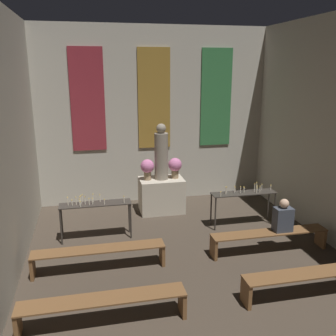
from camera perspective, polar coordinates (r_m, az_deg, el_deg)
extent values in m
cube|color=#B2AD9E|center=(10.25, -2.19, 7.91)|extent=(6.44, 0.12, 4.71)
cube|color=maroon|center=(9.97, -12.16, 10.11)|extent=(0.87, 0.03, 2.64)
cube|color=olive|center=(10.12, -2.13, 10.50)|extent=(0.87, 0.03, 2.64)
cube|color=#33723F|center=(10.57, 7.33, 10.58)|extent=(0.87, 0.03, 2.64)
cube|color=#BCB29E|center=(9.69, -1.00, -4.15)|extent=(1.12, 0.75, 0.88)
cylinder|color=gray|center=(9.40, -1.03, 1.78)|extent=(0.34, 0.34, 1.18)
sphere|color=gray|center=(9.27, -1.05, 6.06)|extent=(0.24, 0.24, 0.24)
cylinder|color=#937A5B|center=(9.46, -3.14, -1.11)|extent=(0.18, 0.18, 0.24)
sphere|color=#C66B9E|center=(9.40, -3.16, 0.29)|extent=(0.34, 0.34, 0.34)
cylinder|color=#937A5B|center=(9.60, 1.07, -0.86)|extent=(0.18, 0.18, 0.24)
sphere|color=#C66B9E|center=(9.53, 1.08, 0.52)|extent=(0.34, 0.34, 0.34)
cube|color=#332D28|center=(8.20, -11.01, -5.38)|extent=(1.52, 0.37, 0.02)
cylinder|color=#332D28|center=(8.23, -16.00, -8.67)|extent=(0.04, 0.04, 0.79)
cylinder|color=#332D28|center=(8.24, -5.70, -8.09)|extent=(0.04, 0.04, 0.79)
cylinder|color=#332D28|center=(8.52, -15.88, -7.84)|extent=(0.04, 0.04, 0.79)
cylinder|color=#332D28|center=(8.53, -5.94, -7.29)|extent=(0.04, 0.04, 0.79)
cylinder|color=silver|center=(8.10, -6.72, -4.85)|extent=(0.02, 0.02, 0.14)
sphere|color=#F9CC4C|center=(8.07, -6.74, -4.30)|extent=(0.02, 0.02, 0.02)
cylinder|color=silver|center=(8.08, -9.67, -5.16)|extent=(0.02, 0.02, 0.10)
sphere|color=#F9CC4C|center=(8.06, -9.69, -4.74)|extent=(0.02, 0.02, 0.02)
cylinder|color=silver|center=(8.19, -13.84, -4.92)|extent=(0.02, 0.02, 0.16)
sphere|color=#F9CC4C|center=(8.16, -13.88, -4.32)|extent=(0.02, 0.02, 0.02)
cylinder|color=silver|center=(8.26, -10.33, -4.57)|extent=(0.02, 0.02, 0.15)
sphere|color=#F9CC4C|center=(8.23, -10.36, -4.01)|extent=(0.02, 0.02, 0.02)
cylinder|color=silver|center=(8.26, -11.35, -4.56)|extent=(0.02, 0.02, 0.17)
sphere|color=#F9CC4C|center=(8.22, -11.38, -3.92)|extent=(0.02, 0.02, 0.02)
cylinder|color=silver|center=(8.17, -14.41, -5.19)|extent=(0.02, 0.02, 0.11)
sphere|color=#F9CC4C|center=(8.15, -14.44, -4.76)|extent=(0.02, 0.02, 0.02)
cylinder|color=silver|center=(8.17, -12.54, -4.88)|extent=(0.02, 0.02, 0.16)
sphere|color=#F9CC4C|center=(8.13, -12.58, -4.26)|extent=(0.02, 0.02, 0.02)
cylinder|color=silver|center=(8.05, -13.21, -5.43)|extent=(0.02, 0.02, 0.11)
sphere|color=#F9CC4C|center=(8.02, -13.24, -4.99)|extent=(0.02, 0.02, 0.02)
cylinder|color=silver|center=(8.23, -13.13, -4.76)|extent=(0.02, 0.02, 0.16)
sphere|color=#F9CC4C|center=(8.20, -13.17, -4.15)|extent=(0.02, 0.02, 0.02)
cylinder|color=silver|center=(8.15, -11.44, -5.01)|extent=(0.02, 0.02, 0.12)
sphere|color=#F9CC4C|center=(8.13, -11.47, -4.54)|extent=(0.02, 0.02, 0.02)
cylinder|color=silver|center=(8.10, -11.93, -5.10)|extent=(0.02, 0.02, 0.14)
sphere|color=#F9CC4C|center=(8.07, -11.96, -4.57)|extent=(0.02, 0.02, 0.02)
cylinder|color=silver|center=(8.14, -13.33, -5.13)|extent=(0.02, 0.02, 0.12)
sphere|color=#F9CC4C|center=(8.11, -13.36, -4.64)|extent=(0.02, 0.02, 0.02)
cylinder|color=silver|center=(8.17, -13.24, -4.89)|extent=(0.02, 0.02, 0.16)
sphere|color=#F9CC4C|center=(8.14, -13.28, -4.27)|extent=(0.02, 0.02, 0.02)
cylinder|color=silver|center=(8.32, -12.93, -4.57)|extent=(0.02, 0.02, 0.15)
sphere|color=#F9CC4C|center=(8.29, -12.96, -3.99)|extent=(0.02, 0.02, 0.02)
cylinder|color=silver|center=(8.19, -15.02, -4.97)|extent=(0.02, 0.02, 0.17)
sphere|color=#F9CC4C|center=(8.16, -15.06, -4.34)|extent=(0.02, 0.02, 0.02)
cube|color=#332D28|center=(8.90, 11.45, -3.75)|extent=(1.52, 0.37, 0.02)
cylinder|color=#332D28|center=(8.65, 7.23, -7.00)|extent=(0.04, 0.04, 0.79)
cylinder|color=#332D28|center=(9.22, 15.91, -6.06)|extent=(0.04, 0.04, 0.79)
cylinder|color=#332D28|center=(8.92, 6.57, -6.28)|extent=(0.04, 0.04, 0.79)
cylinder|color=#332D28|center=(9.47, 15.04, -5.42)|extent=(0.04, 0.04, 0.79)
cylinder|color=silver|center=(9.00, 13.81, -3.17)|extent=(0.02, 0.02, 0.13)
sphere|color=#F9CC4C|center=(8.98, 13.84, -2.69)|extent=(0.02, 0.02, 0.02)
cylinder|color=silver|center=(8.91, 10.18, -3.28)|extent=(0.02, 0.02, 0.09)
sphere|color=#F9CC4C|center=(8.89, 10.19, -2.92)|extent=(0.02, 0.02, 0.02)
cylinder|color=silver|center=(8.76, 8.91, -3.40)|extent=(0.02, 0.02, 0.14)
sphere|color=#F9CC4C|center=(8.74, 8.94, -2.90)|extent=(0.02, 0.02, 0.02)
cylinder|color=silver|center=(8.85, 10.97, -3.30)|extent=(0.02, 0.02, 0.14)
sphere|color=#F9CC4C|center=(8.82, 11.00, -2.80)|extent=(0.02, 0.02, 0.02)
cylinder|color=silver|center=(8.84, 10.11, -3.27)|extent=(0.02, 0.02, 0.14)
sphere|color=#F9CC4C|center=(8.82, 10.13, -2.77)|extent=(0.02, 0.02, 0.02)
cylinder|color=silver|center=(8.54, 8.03, -3.99)|extent=(0.02, 0.02, 0.10)
sphere|color=#F9CC4C|center=(8.52, 8.04, -3.62)|extent=(0.02, 0.02, 0.02)
cylinder|color=silver|center=(8.89, 11.51, -3.34)|extent=(0.02, 0.02, 0.11)
sphere|color=#F9CC4C|center=(8.86, 11.53, -2.92)|extent=(0.02, 0.02, 0.02)
cylinder|color=silver|center=(9.12, 13.32, -2.77)|extent=(0.02, 0.02, 0.17)
sphere|color=#F9CC4C|center=(9.09, 13.36, -2.18)|extent=(0.02, 0.02, 0.02)
cylinder|color=silver|center=(8.91, 13.37, -3.39)|extent=(0.02, 0.02, 0.11)
sphere|color=#F9CC4C|center=(8.89, 13.39, -2.97)|extent=(0.02, 0.02, 0.02)
cylinder|color=silver|center=(9.01, 13.03, -2.95)|extent=(0.02, 0.02, 0.18)
sphere|color=#F9CC4C|center=(8.98, 13.07, -2.35)|extent=(0.02, 0.02, 0.02)
cylinder|color=silver|center=(8.71, 8.79, -3.44)|extent=(0.02, 0.02, 0.16)
sphere|color=#F9CC4C|center=(8.68, 8.81, -2.88)|extent=(0.02, 0.02, 0.02)
cylinder|color=silver|center=(9.09, 13.42, -3.06)|extent=(0.02, 0.02, 0.11)
sphere|color=#F9CC4C|center=(9.07, 13.45, -2.67)|extent=(0.02, 0.02, 0.02)
cylinder|color=silver|center=(9.23, 15.38, -2.92)|extent=(0.02, 0.02, 0.11)
sphere|color=#F9CC4C|center=(9.21, 15.41, -2.53)|extent=(0.02, 0.02, 0.02)
cylinder|color=silver|center=(9.20, 14.09, -2.84)|extent=(0.02, 0.02, 0.12)
sphere|color=#F9CC4C|center=(9.18, 14.11, -2.41)|extent=(0.02, 0.02, 0.02)
cylinder|color=silver|center=(8.98, 11.47, -3.21)|extent=(0.02, 0.02, 0.09)
sphere|color=#F9CC4C|center=(8.96, 11.49, -2.86)|extent=(0.02, 0.02, 0.02)
cube|color=brown|center=(5.75, -9.89, -19.06)|extent=(2.41, 0.36, 0.03)
cube|color=brown|center=(5.97, -21.95, -21.11)|extent=(0.06, 0.32, 0.41)
cube|color=brown|center=(6.00, 2.20, -19.68)|extent=(0.06, 0.32, 0.41)
cube|color=brown|center=(6.71, 21.46, -14.60)|extent=(2.41, 0.36, 0.03)
cube|color=brown|center=(6.30, 11.81, -18.18)|extent=(0.06, 0.32, 0.41)
cube|color=brown|center=(7.10, -10.48, -12.05)|extent=(2.41, 0.36, 0.03)
cube|color=brown|center=(7.28, -19.96, -13.95)|extent=(0.06, 0.32, 0.41)
cube|color=brown|center=(7.30, -0.91, -12.86)|extent=(0.06, 0.32, 0.41)
cube|color=brown|center=(7.89, 15.22, -9.44)|extent=(2.41, 0.36, 0.03)
cube|color=brown|center=(7.55, 6.96, -12.00)|extent=(0.06, 0.32, 0.41)
cube|color=brown|center=(8.56, 22.24, -9.69)|extent=(0.06, 0.32, 0.41)
cube|color=#383D47|center=(7.92, 17.11, -7.49)|extent=(0.36, 0.24, 0.49)
sphere|color=tan|center=(7.80, 17.30, -5.19)|extent=(0.19, 0.19, 0.19)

